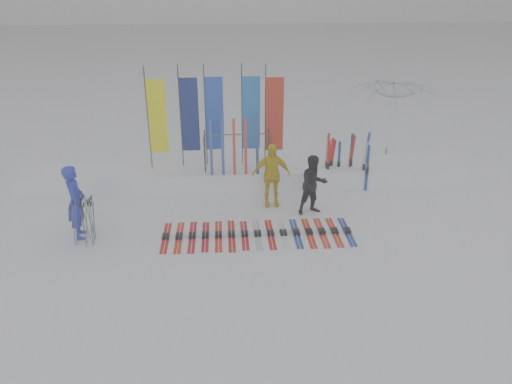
{
  "coord_description": "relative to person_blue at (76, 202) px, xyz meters",
  "views": [
    {
      "loc": [
        -0.64,
        -10.36,
        6.28
      ],
      "look_at": [
        0.2,
        1.6,
        1.0
      ],
      "focal_mm": 35.0,
      "sensor_mm": 36.0,
      "label": 1
    }
  ],
  "objects": [
    {
      "name": "snow_bank",
      "position": [
        4.38,
        3.25,
        -0.68
      ],
      "size": [
        14.0,
        1.6,
        0.6
      ],
      "primitive_type": "cube",
      "color": "white",
      "rests_on": "ground"
    },
    {
      "name": "person_blue",
      "position": [
        0.0,
        0.0,
        0.0
      ],
      "size": [
        0.63,
        0.8,
        1.96
      ],
      "primitive_type": "imported",
      "rotation": [
        0.0,
        0.0,
        1.81
      ],
      "color": "#1F2BB8",
      "rests_on": "ground"
    },
    {
      "name": "ski_row",
      "position": [
        4.58,
        -0.27,
        -0.94
      ],
      "size": [
        4.92,
        1.7,
        0.07
      ],
      "color": "red",
      "rests_on": "ground"
    },
    {
      "name": "feather_flags",
      "position": [
        3.59,
        3.43,
        1.27
      ],
      "size": [
        4.19,
        0.25,
        3.2
      ],
      "color": "#383A3F",
      "rests_on": "ground"
    },
    {
      "name": "person_black",
      "position": [
        6.25,
        0.95,
        -0.12
      ],
      "size": [
        0.98,
        0.85,
        1.72
      ],
      "primitive_type": "imported",
      "rotation": [
        0.0,
        0.0,
        0.27
      ],
      "color": "black",
      "rests_on": "ground"
    },
    {
      "name": "ski_rack",
      "position": [
        4.19,
        2.85,
        0.41
      ],
      "size": [
        2.04,
        0.8,
        1.23
      ],
      "color": "#383A3F",
      "rests_on": "ground"
    },
    {
      "name": "ground",
      "position": [
        4.38,
        -1.35,
        -0.98
      ],
      "size": [
        120.0,
        120.0,
        0.0
      ],
      "primitive_type": "plane",
      "color": "white",
      "rests_on": "ground"
    },
    {
      "name": "tent_canopy",
      "position": [
        9.71,
        4.96,
        0.53
      ],
      "size": [
        4.37,
        4.4,
        3.01
      ],
      "primitive_type": "imported",
      "rotation": [
        0.0,
        0.0,
        0.43
      ],
      "color": "white",
      "rests_on": "ground"
    },
    {
      "name": "person_yellow",
      "position": [
        5.12,
        1.57,
        -0.03
      ],
      "size": [
        1.12,
        0.5,
        1.89
      ],
      "primitive_type": "imported",
      "rotation": [
        0.0,
        0.0,
        0.04
      ],
      "color": "yellow",
      "rests_on": "ground"
    },
    {
      "name": "upright_skis",
      "position": [
        7.57,
        2.95,
        -0.19
      ],
      "size": [
        1.42,
        0.9,
        1.69
      ],
      "color": "red",
      "rests_on": "ground"
    },
    {
      "name": "pole_cluster",
      "position": [
        0.29,
        -0.35,
        -0.38
      ],
      "size": [
        0.64,
        0.59,
        1.25
      ],
      "color": "#595B60",
      "rests_on": "ground"
    }
  ]
}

